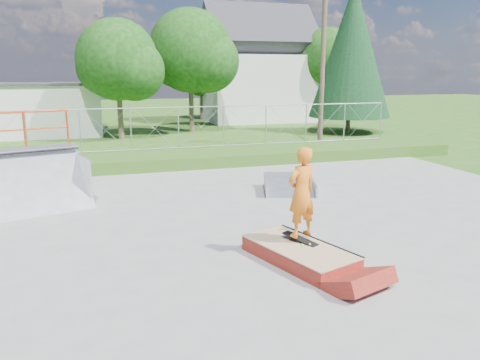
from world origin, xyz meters
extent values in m
plane|color=#295518|center=(0.00, 0.00, 0.00)|extent=(120.00, 120.00, 0.00)
cube|color=gray|center=(0.00, 0.00, 0.02)|extent=(20.00, 16.00, 0.04)
cube|color=#295518|center=(0.00, 9.50, 0.25)|extent=(24.00, 3.00, 0.50)
cube|color=maroon|center=(0.30, -1.40, 0.16)|extent=(1.79, 2.57, 0.33)
cube|color=tan|center=(0.30, -1.40, 0.34)|extent=(1.82, 2.59, 0.02)
cube|color=black|center=(0.43, -1.17, 0.39)|extent=(0.59, 0.80, 0.13)
imported|color=orange|center=(0.43, -1.17, 1.31)|extent=(0.77, 0.62, 1.83)
cube|color=silver|center=(-8.00, 22.00, 1.50)|extent=(10.00, 6.00, 3.00)
cube|color=silver|center=(9.00, 26.00, 2.50)|extent=(8.00, 6.00, 5.00)
cube|color=#343339|center=(9.00, 26.00, 5.90)|extent=(8.40, 6.08, 6.08)
cylinder|color=brown|center=(7.50, 12.00, 4.00)|extent=(0.24, 0.24, 8.00)
cylinder|color=brown|center=(-2.00, 18.00, 1.22)|extent=(0.30, 0.30, 2.45)
sphere|color=#10370F|center=(-2.00, 18.00, 4.41)|extent=(4.48, 4.48, 4.48)
sphere|color=#10370F|center=(-1.16, 17.44, 3.85)|extent=(3.36, 3.36, 3.36)
cylinder|color=brown|center=(2.50, 20.00, 1.40)|extent=(0.30, 0.30, 2.80)
sphere|color=#10370F|center=(2.50, 20.00, 5.04)|extent=(5.12, 5.12, 5.12)
sphere|color=#10370F|center=(3.46, 19.36, 4.40)|extent=(3.84, 3.84, 3.84)
cylinder|color=brown|center=(14.00, 24.00, 1.31)|extent=(0.30, 0.30, 2.62)
sphere|color=#10370F|center=(14.00, 24.00, 4.72)|extent=(4.80, 4.80, 4.80)
sphere|color=#10370F|center=(14.90, 23.40, 4.12)|extent=(3.60, 3.60, 3.60)
cylinder|color=brown|center=(5.00, 28.00, 1.05)|extent=(0.30, 0.30, 2.10)
sphere|color=#10370F|center=(5.00, 28.00, 3.78)|extent=(3.84, 3.84, 3.84)
sphere|color=#10370F|center=(5.72, 27.52, 3.30)|extent=(2.88, 2.88, 2.88)
cylinder|color=brown|center=(12.00, 17.00, 0.60)|extent=(0.28, 0.28, 1.20)
cone|color=black|center=(12.00, 17.00, 5.05)|extent=(5.04, 5.04, 8.10)
camera|label=1|loc=(-3.42, -9.42, 3.71)|focal=35.00mm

